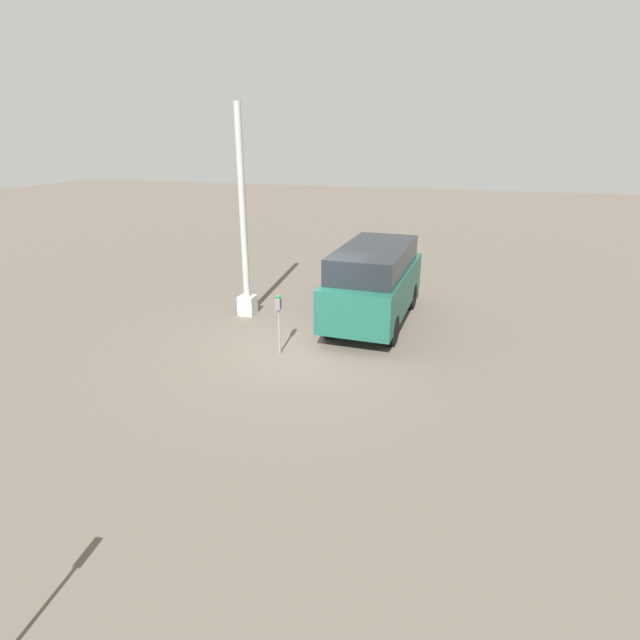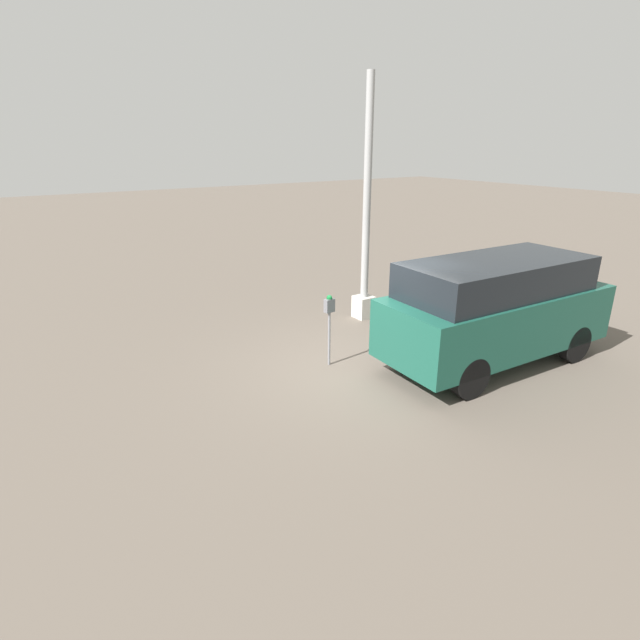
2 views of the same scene
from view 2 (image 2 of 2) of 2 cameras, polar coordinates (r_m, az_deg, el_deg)
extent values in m
plane|color=#60564C|center=(9.91, 4.99, -5.30)|extent=(80.00, 80.00, 0.00)
cylinder|color=gray|center=(9.73, 1.05, -2.15)|extent=(0.05, 0.05, 1.11)
cube|color=slate|center=(9.50, 1.08, 1.67)|extent=(0.21, 0.14, 0.26)
sphere|color=#14662D|center=(9.45, 1.08, 2.55)|extent=(0.11, 0.11, 0.11)
cube|color=beige|center=(12.52, 5.01, 1.51)|extent=(0.44, 0.44, 0.55)
cylinder|color=#9E9E9E|center=(11.94, 5.42, 14.43)|extent=(0.18, 0.18, 5.07)
cube|color=#195142|center=(10.27, 19.44, 0.10)|extent=(4.79, 1.98, 1.09)
cube|color=black|center=(9.94, 19.56, 4.71)|extent=(3.84, 1.80, 0.65)
cube|color=orange|center=(12.51, 24.06, 1.01)|extent=(0.08, 0.12, 0.20)
cylinder|color=black|center=(12.01, 20.80, -0.04)|extent=(0.76, 0.24, 0.76)
cylinder|color=black|center=(11.18, 27.10, -2.42)|extent=(0.76, 0.24, 0.76)
cylinder|color=black|center=(9.97, 10.12, -3.00)|extent=(0.76, 0.24, 0.76)
cylinder|color=black|center=(8.95, 16.80, -6.32)|extent=(0.76, 0.24, 0.76)
camera|label=1|loc=(6.07, -90.09, 6.17)|focal=28.00mm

